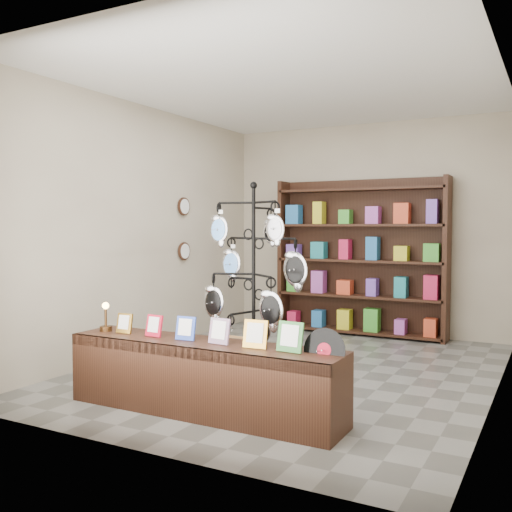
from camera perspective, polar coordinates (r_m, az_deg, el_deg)
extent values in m
plane|color=slate|center=(6.22, 3.69, -11.30)|extent=(5.00, 5.00, 0.00)
plane|color=#B8AD94|center=(8.37, 10.83, 2.70)|extent=(4.00, 0.00, 4.00)
plane|color=#B8AD94|center=(3.89, -11.65, 2.41)|extent=(4.00, 0.00, 4.00)
plane|color=#B8AD94|center=(7.09, -11.16, 2.65)|extent=(0.00, 5.00, 5.00)
plane|color=#B8AD94|center=(5.51, 23.06, 2.39)|extent=(0.00, 5.00, 5.00)
plane|color=white|center=(6.20, 3.79, 16.65)|extent=(5.00, 5.00, 0.00)
cylinder|color=black|center=(5.21, -0.24, -13.97)|extent=(0.44, 0.44, 0.03)
cylinder|color=black|center=(5.02, -0.24, -3.84)|extent=(0.04, 0.04, 1.87)
sphere|color=black|center=(5.00, -0.24, 7.09)|extent=(0.06, 0.06, 0.06)
ellipsoid|color=silver|center=(5.23, 1.05, -7.42)|extent=(0.10, 0.05, 0.20)
cube|color=tan|center=(4.90, -2.53, -8.04)|extent=(0.36, 0.03, 0.04)
cube|color=black|center=(4.79, -5.37, -12.02)|extent=(2.41, 0.49, 0.59)
cube|color=gold|center=(5.20, -13.01, -6.57)|extent=(0.15, 0.05, 0.18)
cube|color=#B80E26|center=(4.99, -10.15, -6.88)|extent=(0.16, 0.06, 0.19)
cube|color=#263FA5|center=(4.79, -7.04, -7.19)|extent=(0.18, 0.06, 0.20)
cube|color=#E54C33|center=(4.62, -3.68, -7.50)|extent=(0.19, 0.06, 0.21)
cube|color=gold|center=(4.45, -0.05, -7.81)|extent=(0.20, 0.06, 0.22)
cube|color=#337233|center=(4.32, 3.44, -8.07)|extent=(0.21, 0.07, 0.23)
cylinder|color=black|center=(4.29, 6.84, -9.32)|extent=(0.33, 0.07, 0.32)
cylinder|color=#B80E26|center=(4.29, 6.83, -9.33)|extent=(0.11, 0.03, 0.11)
cylinder|color=#442A13|center=(5.35, -14.78, -7.03)|extent=(0.11, 0.11, 0.04)
cylinder|color=#442A13|center=(5.34, -14.80, -5.99)|extent=(0.02, 0.02, 0.15)
sphere|color=#FFBF59|center=(5.32, -14.81, -4.82)|extent=(0.06, 0.06, 0.06)
cube|color=black|center=(8.32, 10.68, -0.05)|extent=(2.40, 0.04, 2.20)
cube|color=black|center=(8.60, 2.84, 0.09)|extent=(0.06, 0.36, 2.20)
cube|color=black|center=(7.89, 18.53, -0.32)|extent=(0.06, 0.36, 2.20)
cube|color=black|center=(8.29, 10.28, -7.37)|extent=(2.36, 0.36, 0.04)
cube|color=black|center=(8.22, 10.31, -3.94)|extent=(2.36, 0.36, 0.03)
cube|color=black|center=(8.17, 10.34, -0.46)|extent=(2.36, 0.36, 0.04)
cube|color=black|center=(8.16, 10.38, 3.05)|extent=(2.36, 0.36, 0.04)
cube|color=black|center=(8.18, 10.41, 6.56)|extent=(2.36, 0.36, 0.04)
cylinder|color=black|center=(7.72, -7.23, 4.94)|extent=(0.03, 0.24, 0.24)
cylinder|color=black|center=(7.72, -7.20, 0.48)|extent=(0.03, 0.24, 0.24)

